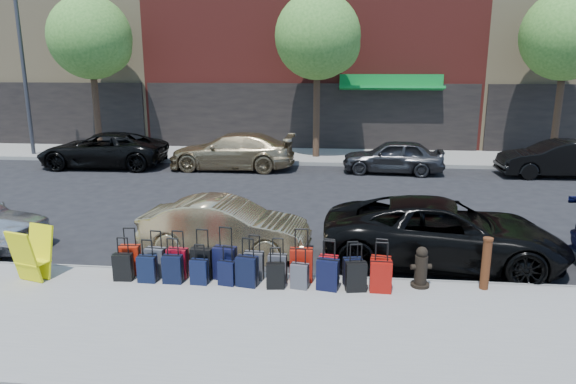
# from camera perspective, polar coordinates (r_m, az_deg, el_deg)

# --- Properties ---
(ground) EXTENTS (120.00, 120.00, 0.00)m
(ground) POSITION_cam_1_polar(r_m,az_deg,el_deg) (14.82, -0.71, -2.82)
(ground) COLOR black
(ground) RESTS_ON ground
(sidewalk_near) EXTENTS (60.00, 4.00, 0.15)m
(sidewalk_near) POSITION_cam_1_polar(r_m,az_deg,el_deg) (8.82, -5.77, -14.45)
(sidewalk_near) COLOR gray
(sidewalk_near) RESTS_ON ground
(sidewalk_far) EXTENTS (60.00, 4.00, 0.15)m
(sidewalk_far) POSITION_cam_1_polar(r_m,az_deg,el_deg) (24.51, 2.01, 4.03)
(sidewalk_far) COLOR gray
(sidewalk_far) RESTS_ON ground
(curb_near) EXTENTS (60.00, 0.08, 0.15)m
(curb_near) POSITION_cam_1_polar(r_m,az_deg,el_deg) (10.61, -3.55, -9.34)
(curb_near) COLOR gray
(curb_near) RESTS_ON ground
(curb_far) EXTENTS (60.00, 0.08, 0.15)m
(curb_far) POSITION_cam_1_polar(r_m,az_deg,el_deg) (22.53, 1.65, 3.16)
(curb_far) COLOR gray
(curb_far) RESTS_ON ground
(building_left) EXTENTS (15.00, 12.12, 16.00)m
(building_left) POSITION_cam_1_polar(r_m,az_deg,el_deg) (36.81, -24.06, 18.53)
(building_left) COLOR tan
(building_left) RESTS_ON ground
(tree_left) EXTENTS (3.80, 3.80, 7.27)m
(tree_left) POSITION_cam_1_polar(r_m,az_deg,el_deg) (26.28, -20.82, 15.52)
(tree_left) COLOR black
(tree_left) RESTS_ON sidewalk_far
(tree_center) EXTENTS (3.80, 3.80, 7.27)m
(tree_center) POSITION_cam_1_polar(r_m,az_deg,el_deg) (23.65, 3.65, 16.64)
(tree_center) COLOR black
(tree_center) RESTS_ON sidewalk_far
(tree_right) EXTENTS (3.80, 3.80, 7.27)m
(tree_right) POSITION_cam_1_polar(r_m,az_deg,el_deg) (25.46, 28.88, 14.81)
(tree_right) COLOR black
(tree_right) RESTS_ON sidewalk_far
(streetlight) EXTENTS (2.59, 0.18, 8.00)m
(streetlight) POSITION_cam_1_polar(r_m,az_deg,el_deg) (27.08, -27.07, 13.26)
(streetlight) COLOR #333338
(streetlight) RESTS_ON sidewalk_far
(suitcase_front_0) EXTENTS (0.41, 0.25, 0.96)m
(suitcase_front_0) POSITION_cam_1_polar(r_m,az_deg,el_deg) (10.89, -17.13, -7.19)
(suitcase_front_0) COLOR #A91C0A
(suitcase_front_0) RESTS_ON sidewalk_near
(suitcase_front_1) EXTENTS (0.41, 0.26, 0.93)m
(suitcase_front_1) POSITION_cam_1_polar(r_m,az_deg,el_deg) (10.68, -14.47, -7.50)
(suitcase_front_1) COLOR #424248
(suitcase_front_1) RESTS_ON sidewalk_near
(suitcase_front_2) EXTENTS (0.41, 0.25, 0.96)m
(suitcase_front_2) POSITION_cam_1_polar(r_m,az_deg,el_deg) (10.49, -12.15, -7.71)
(suitcase_front_2) COLOR maroon
(suitcase_front_2) RESTS_ON sidewalk_near
(suitcase_front_3) EXTENTS (0.43, 0.26, 1.00)m
(suitcase_front_3) POSITION_cam_1_polar(r_m,az_deg,el_deg) (10.37, -9.53, -7.77)
(suitcase_front_3) COLOR black
(suitcase_front_3) RESTS_ON sidewalk_near
(suitcase_front_4) EXTENTS (0.47, 0.30, 1.05)m
(suitcase_front_4) POSITION_cam_1_polar(r_m,az_deg,el_deg) (10.26, -7.01, -7.82)
(suitcase_front_4) COLOR black
(suitcase_front_4) RESTS_ON sidewalk_near
(suitcase_front_5) EXTENTS (0.38, 0.22, 0.90)m
(suitcase_front_5) POSITION_cam_1_polar(r_m,az_deg,el_deg) (10.22, -3.79, -8.13)
(suitcase_front_5) COLOR #3C3D42
(suitcase_front_5) RESTS_ON sidewalk_near
(suitcase_front_6) EXTENTS (0.36, 0.20, 0.87)m
(suitcase_front_6) POSITION_cam_1_polar(r_m,az_deg,el_deg) (10.11, -1.17, -8.40)
(suitcase_front_6) COLOR #414046
(suitcase_front_6) RESTS_ON sidewalk_near
(suitcase_front_7) EXTENTS (0.45, 0.26, 1.05)m
(suitcase_front_7) POSITION_cam_1_polar(r_m,az_deg,el_deg) (10.08, 1.47, -8.10)
(suitcase_front_7) COLOR #9A1509
(suitcase_front_7) RESTS_ON sidewalk_near
(suitcase_front_8) EXTENTS (0.39, 0.25, 0.87)m
(suitcase_front_8) POSITION_cam_1_polar(r_m,az_deg,el_deg) (10.07, 4.51, -8.52)
(suitcase_front_8) COLOR #B10B12
(suitcase_front_8) RESTS_ON sidewalk_near
(suitcase_front_9) EXTENTS (0.38, 0.26, 0.86)m
(suitcase_front_9) POSITION_cam_1_polar(r_m,az_deg,el_deg) (10.03, 7.18, -8.72)
(suitcase_front_9) COLOR black
(suitcase_front_9) RESTS_ON sidewalk_near
(suitcase_front_10) EXTENTS (0.40, 0.26, 0.91)m
(suitcase_front_10) POSITION_cam_1_polar(r_m,az_deg,el_deg) (10.09, 10.24, -8.59)
(suitcase_front_10) COLOR maroon
(suitcase_front_10) RESTS_ON sidewalk_near
(suitcase_back_0) EXTENTS (0.37, 0.23, 0.86)m
(suitcase_back_0) POSITION_cam_1_polar(r_m,az_deg,el_deg) (10.65, -17.84, -7.92)
(suitcase_back_0) COLOR black
(suitcase_back_0) RESTS_ON sidewalk_near
(suitcase_back_1) EXTENTS (0.36, 0.21, 0.85)m
(suitcase_back_1) POSITION_cam_1_polar(r_m,az_deg,el_deg) (10.44, -15.37, -8.23)
(suitcase_back_1) COLOR black
(suitcase_back_1) RESTS_ON sidewalk_near
(suitcase_back_2) EXTENTS (0.37, 0.22, 0.89)m
(suitcase_back_2) POSITION_cam_1_polar(r_m,az_deg,el_deg) (10.27, -12.69, -8.35)
(suitcase_back_2) COLOR black
(suitcase_back_2) RESTS_ON sidewalk_near
(suitcase_back_3) EXTENTS (0.34, 0.21, 0.79)m
(suitcase_back_3) POSITION_cam_1_polar(r_m,az_deg,el_deg) (10.13, -9.84, -8.72)
(suitcase_back_3) COLOR black
(suitcase_back_3) RESTS_ON sidewalk_near
(suitcase_back_4) EXTENTS (0.35, 0.24, 0.77)m
(suitcase_back_4) POSITION_cam_1_polar(r_m,az_deg,el_deg) (10.02, -6.79, -8.91)
(suitcase_back_4) COLOR black
(suitcase_back_4) RESTS_ON sidewalk_near
(suitcase_back_5) EXTENTS (0.43, 0.30, 0.94)m
(suitcase_back_5) POSITION_cam_1_polar(r_m,az_deg,el_deg) (9.91, -4.58, -8.77)
(suitcase_back_5) COLOR black
(suitcase_back_5) RESTS_ON sidewalk_near
(suitcase_back_6) EXTENTS (0.35, 0.23, 0.80)m
(suitcase_back_6) POSITION_cam_1_polar(r_m,az_deg,el_deg) (9.81, -1.40, -9.26)
(suitcase_back_6) COLOR black
(suitcase_back_6) RESTS_ON sidewalk_near
(suitcase_back_7) EXTENTS (0.36, 0.25, 0.78)m
(suitcase_back_7) POSITION_cam_1_polar(r_m,az_deg,el_deg) (9.80, 1.31, -9.30)
(suitcase_back_7) COLOR #414147
(suitcase_back_7) RESTS_ON sidewalk_near
(suitcase_back_8) EXTENTS (0.44, 0.30, 0.95)m
(suitcase_back_8) POSITION_cam_1_polar(r_m,az_deg,el_deg) (9.76, 4.44, -9.13)
(suitcase_back_8) COLOR black
(suitcase_back_8) RESTS_ON sidewalk_near
(suitcase_back_9) EXTENTS (0.41, 0.28, 0.90)m
(suitcase_back_9) POSITION_cam_1_polar(r_m,az_deg,el_deg) (9.76, 7.55, -9.28)
(suitcase_back_9) COLOR black
(suitcase_back_9) RESTS_ON sidewalk_near
(suitcase_back_10) EXTENTS (0.41, 0.25, 0.95)m
(suitcase_back_10) POSITION_cam_1_polar(r_m,az_deg,el_deg) (9.79, 10.27, -9.23)
(suitcase_back_10) COLOR maroon
(suitcase_back_10) RESTS_ON sidewalk_near
(fire_hydrant) EXTENTS (0.41, 0.36, 0.79)m
(fire_hydrant) POSITION_cam_1_polar(r_m,az_deg,el_deg) (10.15, 14.56, -8.20)
(fire_hydrant) COLOR black
(fire_hydrant) RESTS_ON sidewalk_near
(bollard) EXTENTS (0.19, 0.19, 1.01)m
(bollard) POSITION_cam_1_polar(r_m,az_deg,el_deg) (10.36, 21.14, -7.35)
(bollard) COLOR #38190C
(bollard) RESTS_ON sidewalk_near
(display_rack) EXTENTS (0.74, 0.78, 1.05)m
(display_rack) POSITION_cam_1_polar(r_m,az_deg,el_deg) (11.24, -26.56, -6.24)
(display_rack) COLOR #F2EE0D
(display_rack) RESTS_ON sidewalk_near
(car_near_1) EXTENTS (3.96, 1.65, 1.28)m
(car_near_1) POSITION_cam_1_polar(r_m,az_deg,el_deg) (11.96, -6.99, -3.83)
(car_near_1) COLOR tan
(car_near_1) RESTS_ON ground
(car_near_2) EXTENTS (5.33, 2.80, 1.43)m
(car_near_2) POSITION_cam_1_polar(r_m,az_deg,el_deg) (11.71, 16.84, -4.33)
(car_near_2) COLOR black
(car_near_2) RESTS_ON ground
(car_far_0) EXTENTS (5.43, 2.64, 1.49)m
(car_far_0) POSITION_cam_1_polar(r_m,az_deg,el_deg) (23.42, -19.87, 4.41)
(car_far_0) COLOR black
(car_far_0) RESTS_ON ground
(car_far_1) EXTENTS (5.27, 2.17, 1.52)m
(car_far_1) POSITION_cam_1_polar(r_m,az_deg,el_deg) (21.70, -6.25, 4.52)
(car_far_1) COLOR #9C865F
(car_far_1) RESTS_ON ground
(car_far_2) EXTENTS (4.13, 1.91, 1.37)m
(car_far_2) POSITION_cam_1_polar(r_m,az_deg,el_deg) (21.22, 11.59, 3.90)
(car_far_2) COLOR #303032
(car_far_2) RESTS_ON ground
(car_far_3) EXTENTS (4.42, 1.64, 1.44)m
(car_far_3) POSITION_cam_1_polar(r_m,az_deg,el_deg) (22.61, 27.73, 3.28)
(car_far_3) COLOR black
(car_far_3) RESTS_ON ground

